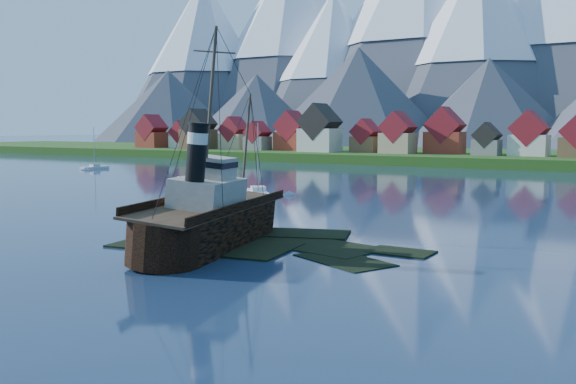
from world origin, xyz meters
The scene contains 9 objects.
ground centered at (0.00, 0.00, 0.00)m, with size 1400.00×1400.00×0.00m, color #1B2F4D.
shoal centered at (1.78, 2.15, -0.35)m, with size 31.71×21.24×1.14m.
shore_bank centered at (0.00, 170.00, 0.00)m, with size 600.00×80.00×3.20m, color #1B4212.
seawall centered at (0.00, 132.00, 0.00)m, with size 600.00×2.50×2.00m, color #3F3D38.
town centered at (-33.12, 152.18, 8.99)m, with size 250.96×16.69×17.30m.
tugboat_wreck centered at (-2.27, -0.72, 2.81)m, with size 6.54×28.17×22.32m.
sailboat_a centered at (-24.90, 40.04, 0.29)m, with size 9.13×9.83×13.12m.
sailboat_b centered at (-102.71, 73.43, 0.29)m, with size 2.77×8.55×12.19m.
sailboat_c centered at (-57.19, 62.40, 0.23)m, with size 6.75×7.30×10.26m.
Camera 1 is at (36.98, -51.67, 11.91)m, focal length 40.00 mm.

